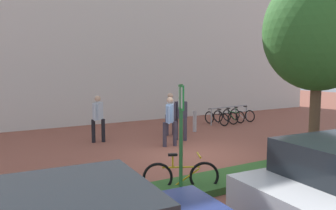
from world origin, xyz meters
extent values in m
plane|color=brown|center=(0.00, 0.00, 0.00)|extent=(60.00, 60.00, 0.00)
cube|color=silver|center=(0.00, 7.83, 5.00)|extent=(28.00, 1.20, 10.00)
cube|color=#336028|center=(-0.19, -2.37, 0.08)|extent=(7.00, 1.10, 0.16)
cylinder|color=brown|center=(2.12, -2.50, 1.26)|extent=(0.28, 0.28, 2.52)
ellipsoid|color=#2D6628|center=(2.12, -2.50, 3.69)|extent=(2.91, 2.91, 3.20)
cylinder|color=#2D7238|center=(-2.13, -2.37, 1.18)|extent=(0.08, 0.08, 2.36)
cube|color=#198C33|center=(-2.13, -2.37, 2.08)|extent=(0.13, 0.35, 0.52)
cube|color=white|center=(-2.13, -2.37, 2.08)|extent=(0.12, 0.30, 0.44)
torus|color=black|center=(-2.53, -2.08, 0.33)|extent=(0.62, 0.34, 0.66)
torus|color=black|center=(-1.62, -2.52, 0.33)|extent=(0.62, 0.34, 0.66)
cylinder|color=gold|center=(-2.08, -2.30, 0.55)|extent=(0.77, 0.40, 0.04)
cylinder|color=gold|center=(-1.99, -2.34, 0.30)|extent=(0.56, 0.30, 0.44)
cylinder|color=gold|center=(-2.24, -2.22, 0.67)|extent=(0.04, 0.04, 0.28)
cube|color=black|center=(-2.24, -2.22, 0.83)|extent=(0.21, 0.16, 0.05)
cylinder|color=gold|center=(-1.73, -2.47, 0.81)|extent=(0.22, 0.40, 0.04)
cylinder|color=#99999E|center=(3.75, 4.18, 0.40)|extent=(0.06, 0.06, 0.80)
cylinder|color=#99999E|center=(6.33, 4.53, 0.40)|extent=(0.06, 0.06, 0.80)
cylinder|color=#99999E|center=(5.04, 4.35, 0.80)|extent=(2.58, 0.41, 0.06)
torus|color=black|center=(4.15, 3.73, 0.30)|extent=(0.15, 0.61, 0.61)
torus|color=black|center=(4.01, 4.66, 0.30)|extent=(0.15, 0.61, 0.61)
cylinder|color=black|center=(4.08, 4.19, 0.51)|extent=(0.15, 0.77, 0.03)
cylinder|color=black|center=(4.07, 4.28, 0.27)|extent=(0.12, 0.56, 0.40)
cylinder|color=black|center=(4.11, 4.03, 0.62)|extent=(0.03, 0.03, 0.26)
cube|color=black|center=(4.11, 4.03, 0.76)|extent=(0.10, 0.19, 0.05)
cylinder|color=black|center=(4.02, 4.55, 0.75)|extent=(0.39, 0.10, 0.04)
torus|color=black|center=(4.81, 3.84, 0.30)|extent=(0.17, 0.61, 0.61)
torus|color=black|center=(4.63, 4.76, 0.30)|extent=(0.17, 0.61, 0.61)
cylinder|color=black|center=(4.72, 4.30, 0.51)|extent=(0.18, 0.76, 0.03)
cylinder|color=black|center=(4.70, 4.39, 0.27)|extent=(0.14, 0.55, 0.40)
cylinder|color=black|center=(4.76, 4.13, 0.62)|extent=(0.03, 0.03, 0.26)
cube|color=black|center=(4.76, 4.13, 0.76)|extent=(0.11, 0.19, 0.05)
cylinder|color=black|center=(4.65, 4.65, 0.75)|extent=(0.39, 0.11, 0.04)
torus|color=black|center=(5.38, 3.97, 0.30)|extent=(0.09, 0.61, 0.61)
torus|color=black|center=(5.34, 4.90, 0.30)|extent=(0.09, 0.61, 0.61)
cylinder|color=#1E7233|center=(5.36, 4.43, 0.51)|extent=(0.07, 0.77, 0.03)
cylinder|color=#1E7233|center=(5.35, 4.53, 0.27)|extent=(0.06, 0.56, 0.40)
cylinder|color=#1E7233|center=(5.37, 4.27, 0.62)|extent=(0.03, 0.03, 0.26)
cube|color=black|center=(5.37, 4.27, 0.76)|extent=(0.08, 0.19, 0.05)
cylinder|color=#1E7233|center=(5.34, 4.79, 0.75)|extent=(0.39, 0.06, 0.04)
torus|color=black|center=(6.09, 4.03, 0.30)|extent=(0.16, 0.61, 0.61)
torus|color=black|center=(5.93, 4.95, 0.30)|extent=(0.16, 0.61, 0.61)
cylinder|color=silver|center=(6.01, 4.49, 0.51)|extent=(0.16, 0.76, 0.03)
cylinder|color=silver|center=(5.99, 4.58, 0.27)|extent=(0.13, 0.55, 0.40)
cylinder|color=silver|center=(6.04, 4.32, 0.62)|extent=(0.03, 0.03, 0.26)
cube|color=black|center=(6.04, 4.32, 0.76)|extent=(0.10, 0.19, 0.05)
cylinder|color=silver|center=(5.95, 4.84, 0.75)|extent=(0.39, 0.10, 0.04)
cylinder|color=#ADADB2|center=(2.16, 3.27, 0.45)|extent=(0.16, 0.16, 0.90)
cylinder|color=#383342|center=(-0.30, 1.53, 0.42)|extent=(0.14, 0.14, 0.85)
cylinder|color=#383342|center=(0.07, 1.47, 0.42)|extent=(0.14, 0.14, 0.85)
cube|color=#8CB2E5|center=(-0.11, 1.50, 1.16)|extent=(0.43, 0.46, 0.62)
cylinder|color=#8CB2E5|center=(-0.27, 1.29, 1.13)|extent=(0.09, 0.09, 0.59)
cylinder|color=#8CB2E5|center=(0.04, 1.71, 1.13)|extent=(0.09, 0.09, 0.59)
sphere|color=tan|center=(-0.11, 1.50, 1.61)|extent=(0.22, 0.22, 0.22)
cylinder|color=#383342|center=(1.05, 3.16, 0.42)|extent=(0.14, 0.14, 0.85)
cylinder|color=#383342|center=(0.73, 3.17, 0.42)|extent=(0.14, 0.14, 0.85)
cube|color=white|center=(0.89, 3.17, 1.16)|extent=(0.43, 0.46, 0.62)
cylinder|color=white|center=(1.05, 3.37, 1.13)|extent=(0.09, 0.09, 0.59)
cylinder|color=white|center=(0.73, 2.96, 1.13)|extent=(0.09, 0.09, 0.59)
sphere|color=tan|center=(0.89, 3.17, 1.61)|extent=(0.22, 0.22, 0.22)
cylinder|color=black|center=(-1.88, 3.33, 0.42)|extent=(0.14, 0.14, 0.85)
cylinder|color=black|center=(-2.23, 3.41, 0.42)|extent=(0.14, 0.14, 0.85)
cube|color=silver|center=(-2.05, 3.37, 1.16)|extent=(0.45, 0.46, 0.62)
cylinder|color=silver|center=(-1.88, 3.56, 1.13)|extent=(0.09, 0.09, 0.59)
cylinder|color=silver|center=(-2.23, 3.18, 1.13)|extent=(0.09, 0.09, 0.59)
sphere|color=tan|center=(-2.05, 3.37, 1.61)|extent=(0.22, 0.22, 0.22)
cylinder|color=#383342|center=(0.83, 1.99, 0.42)|extent=(0.14, 0.14, 0.85)
cylinder|color=#383342|center=(0.63, 2.29, 0.42)|extent=(0.14, 0.14, 0.85)
cube|color=#383342|center=(0.73, 2.14, 1.16)|extent=(0.42, 0.27, 0.62)
cylinder|color=#383342|center=(0.99, 2.16, 1.13)|extent=(0.09, 0.09, 0.59)
cylinder|color=#383342|center=(0.47, 2.12, 1.13)|extent=(0.09, 0.09, 0.59)
sphere|color=tan|center=(0.73, 2.14, 1.61)|extent=(0.22, 0.22, 0.22)
cylinder|color=black|center=(-1.74, -4.25, 0.32)|extent=(0.65, 0.26, 0.64)
camera|label=1|loc=(-5.83, -8.18, 2.67)|focal=35.26mm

